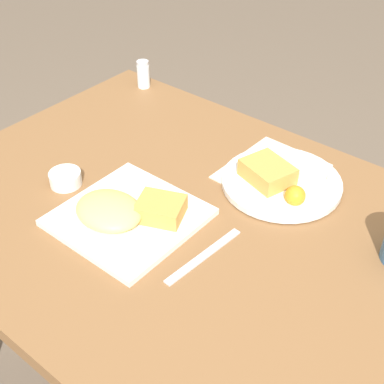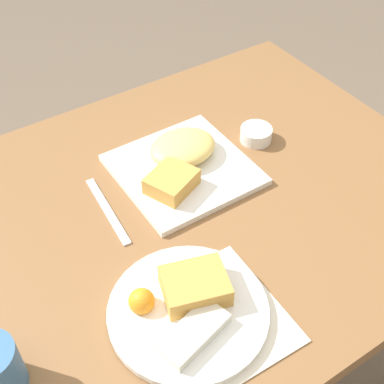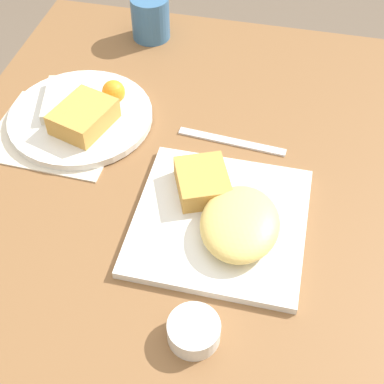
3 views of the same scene
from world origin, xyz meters
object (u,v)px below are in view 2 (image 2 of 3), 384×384
at_px(sauce_ramekin, 256,134).
at_px(plate_square_near, 182,163).
at_px(butter_knife, 108,210).
at_px(plate_oval_far, 188,307).

bearing_deg(sauce_ramekin, plate_square_near, -1.64).
xyz_separation_m(plate_square_near, sauce_ramekin, (-0.19, 0.01, -0.00)).
bearing_deg(sauce_ramekin, butter_knife, 2.35).
xyz_separation_m(plate_square_near, butter_knife, (0.19, 0.02, -0.02)).
height_order(plate_oval_far, butter_knife, plate_oval_far).
xyz_separation_m(plate_oval_far, butter_knife, (0.01, -0.28, -0.02)).
bearing_deg(plate_square_near, butter_knife, 6.47).
relative_size(plate_square_near, sauce_ramekin, 3.73).
height_order(plate_oval_far, sauce_ramekin, plate_oval_far).
distance_m(plate_oval_far, butter_knife, 0.28).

